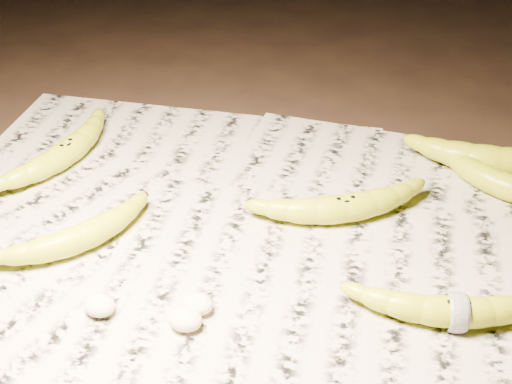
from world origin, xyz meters
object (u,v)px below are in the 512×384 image
(banana_center, at_px, (344,206))
(banana_upper_a, at_px, (501,159))
(banana_taped, at_px, (457,309))
(banana_upper_b, at_px, (498,180))
(banana_left_a, at_px, (66,150))
(banana_left_b, at_px, (80,235))

(banana_center, height_order, banana_upper_a, banana_upper_a)
(banana_center, bearing_deg, banana_taped, -73.96)
(banana_upper_b, bearing_deg, banana_left_a, -143.76)
(banana_left_b, bearing_deg, banana_center, -26.80)
(banana_taped, relative_size, banana_upper_b, 1.17)
(banana_left_a, xyz_separation_m, banana_center, (0.39, -0.02, 0.00))
(banana_left_a, height_order, banana_upper_b, same)
(banana_left_b, height_order, banana_taped, same)
(banana_upper_a, height_order, banana_upper_b, banana_upper_a)
(banana_left_b, relative_size, banana_upper_b, 1.01)
(banana_upper_a, bearing_deg, banana_upper_b, -97.17)
(banana_left_b, height_order, banana_center, banana_center)
(banana_taped, bearing_deg, banana_left_b, 166.49)
(banana_center, height_order, banana_upper_b, banana_center)
(banana_upper_a, bearing_deg, banana_left_b, -151.55)
(banana_left_b, distance_m, banana_center, 0.31)
(banana_center, distance_m, banana_taped, 0.20)
(banana_left_b, xyz_separation_m, banana_center, (0.28, 0.14, 0.00))
(banana_left_a, bearing_deg, banana_center, -81.80)
(banana_left_a, height_order, banana_center, same)
(banana_taped, bearing_deg, banana_left_a, 149.51)
(banana_taped, distance_m, banana_upper_a, 0.30)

